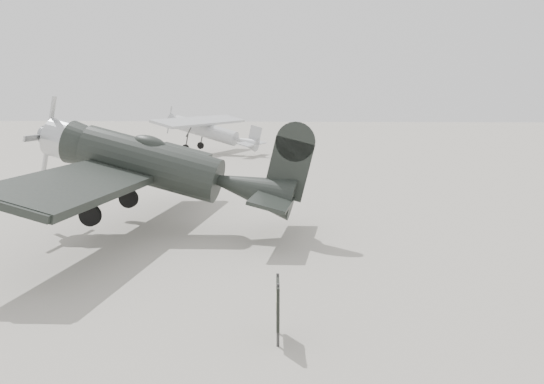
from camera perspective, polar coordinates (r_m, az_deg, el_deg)
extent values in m
plane|color=#9E998C|center=(14.88, 2.30, -7.03)|extent=(160.00, 160.00, 0.00)
cylinder|color=black|center=(17.70, -12.79, 2.83)|extent=(4.67, 1.92, 1.44)
cone|color=black|center=(16.71, -1.91, 2.83)|extent=(2.81, 1.62, 1.34)
cylinder|color=#AEB1B3|center=(19.11, -21.57, 2.90)|extent=(1.06, 1.37, 1.28)
cone|color=#AEB1B3|center=(19.44, -23.14, 2.90)|extent=(0.42, 0.61, 0.58)
cube|color=#AEB1B3|center=(19.40, -22.96, 2.90)|extent=(0.08, 0.19, 2.68)
ellipsoid|color=black|center=(17.71, -13.50, 4.89)|extent=(1.20, 0.82, 0.47)
cube|color=black|center=(18.03, -14.87, 1.72)|extent=(3.47, 12.54, 0.23)
cube|color=black|center=(16.56, 0.89, 2.95)|extent=(1.59, 4.43, 0.10)
cube|color=black|center=(16.45, 1.44, 5.97)|extent=(1.24, 0.23, 1.86)
cylinder|color=black|center=(17.25, -17.81, -3.60)|extent=(0.72, 0.24, 0.70)
cylinder|color=black|center=(19.70, -14.13, -1.73)|extent=(0.72, 0.24, 0.70)
cylinder|color=#333333|center=(17.10, -17.93, -1.35)|extent=(0.12, 0.12, 1.44)
cylinder|color=#333333|center=(19.57, -14.21, 0.25)|extent=(0.12, 0.12, 1.44)
cylinder|color=black|center=(16.60, 1.77, 1.23)|extent=(0.23, 0.11, 0.23)
cylinder|color=#A4A6AA|center=(41.64, -7.16, 6.61)|extent=(5.36, 2.83, 1.12)
cone|color=#A4A6AA|center=(39.98, -2.71, 6.53)|extent=(2.07, 1.57, 1.02)
cone|color=#A4A6AA|center=(43.19, -10.58, 6.65)|extent=(0.93, 1.20, 1.06)
cube|color=#A4A6AA|center=(43.42, -11.03, 6.65)|extent=(0.10, 0.15, 2.24)
cube|color=#A4A6AA|center=(41.81, -7.67, 7.48)|extent=(5.58, 11.20, 0.18)
cube|color=#A4A6AA|center=(39.76, -2.05, 6.59)|extent=(2.02, 3.57, 0.08)
cube|color=#A4A6AA|center=(39.68, -1.92, 7.54)|extent=(0.89, 0.38, 1.32)
cylinder|color=black|center=(41.23, -8.88, 4.37)|extent=(0.58, 0.33, 0.57)
cylinder|color=black|center=(43.14, -7.31, 4.67)|extent=(0.58, 0.33, 0.57)
cylinder|color=#333333|center=(41.17, -8.90, 5.18)|extent=(0.12, 0.12, 1.22)
cylinder|color=#333333|center=(43.08, -7.33, 5.44)|extent=(0.12, 0.12, 1.22)
cylinder|color=black|center=(39.69, -1.78, 6.07)|extent=(0.20, 0.13, 0.18)
cylinder|color=#333333|center=(9.65, 0.65, -13.13)|extent=(0.06, 0.06, 1.18)
cylinder|color=#333333|center=(10.15, 0.61, -11.91)|extent=(0.06, 0.06, 1.18)
cube|color=black|center=(9.85, 0.63, -11.78)|extent=(0.10, 0.82, 0.82)
cube|color=beige|center=(9.83, 0.45, -11.53)|extent=(0.05, 0.63, 0.16)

